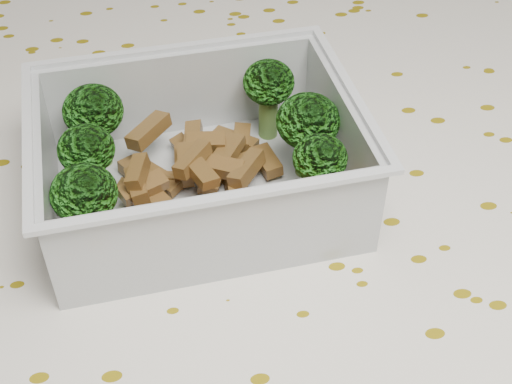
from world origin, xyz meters
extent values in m
cube|color=brown|center=(0.00, 0.00, 0.73)|extent=(1.40, 0.90, 0.04)
cube|color=silver|center=(0.00, 0.00, 0.75)|extent=(1.46, 0.96, 0.01)
cube|color=silver|center=(-0.02, 0.03, 0.76)|extent=(0.17, 0.14, 0.00)
cube|color=silver|center=(-0.03, 0.09, 0.79)|extent=(0.16, 0.02, 0.05)
cube|color=silver|center=(-0.02, -0.03, 0.79)|extent=(0.16, 0.02, 0.05)
cube|color=silver|center=(0.06, 0.04, 0.79)|extent=(0.01, 0.12, 0.05)
cube|color=silver|center=(-0.10, 0.02, 0.79)|extent=(0.01, 0.12, 0.05)
cube|color=silver|center=(-0.03, 0.10, 0.82)|extent=(0.17, 0.02, 0.00)
cube|color=silver|center=(-0.02, -0.04, 0.82)|extent=(0.17, 0.02, 0.00)
cube|color=silver|center=(0.06, 0.04, 0.82)|extent=(0.01, 0.13, 0.00)
cube|color=silver|center=(-0.11, 0.02, 0.82)|extent=(0.01, 0.13, 0.00)
cylinder|color=#608C3F|center=(-0.08, 0.07, 0.77)|extent=(0.01, 0.01, 0.03)
ellipsoid|color=#277C1F|center=(-0.08, 0.07, 0.80)|extent=(0.03, 0.03, 0.03)
cylinder|color=#608C3F|center=(0.03, 0.08, 0.77)|extent=(0.01, 0.01, 0.03)
ellipsoid|color=#277C1F|center=(0.03, 0.08, 0.80)|extent=(0.03, 0.03, 0.03)
cylinder|color=#608C3F|center=(-0.08, 0.03, 0.77)|extent=(0.01, 0.01, 0.03)
ellipsoid|color=#277C1F|center=(-0.08, 0.03, 0.80)|extent=(0.03, 0.03, 0.03)
cylinder|color=#608C3F|center=(0.04, 0.04, 0.77)|extent=(0.01, 0.01, 0.02)
ellipsoid|color=#277C1F|center=(0.04, 0.04, 0.80)|extent=(0.04, 0.04, 0.03)
cylinder|color=#608C3F|center=(-0.08, 0.00, 0.77)|extent=(0.01, 0.01, 0.03)
ellipsoid|color=#277C1F|center=(-0.08, 0.00, 0.80)|extent=(0.03, 0.03, 0.03)
cylinder|color=#608C3F|center=(0.04, 0.00, 0.77)|extent=(0.01, 0.01, 0.03)
ellipsoid|color=#277C1F|center=(0.04, 0.00, 0.80)|extent=(0.03, 0.03, 0.02)
cube|color=brown|center=(-0.05, 0.04, 0.76)|extent=(0.03, 0.02, 0.01)
cube|color=brown|center=(-0.05, 0.06, 0.78)|extent=(0.03, 0.03, 0.01)
cube|color=brown|center=(-0.01, 0.03, 0.77)|extent=(0.03, 0.02, 0.01)
cube|color=brown|center=(-0.05, 0.03, 0.77)|extent=(0.03, 0.03, 0.01)
cube|color=brown|center=(-0.02, 0.03, 0.78)|extent=(0.02, 0.03, 0.01)
cube|color=brown|center=(-0.03, 0.05, 0.77)|extent=(0.01, 0.03, 0.01)
cube|color=brown|center=(0.00, 0.02, 0.77)|extent=(0.01, 0.02, 0.01)
cube|color=brown|center=(-0.03, 0.04, 0.78)|extent=(0.01, 0.02, 0.01)
cube|color=brown|center=(-0.01, 0.04, 0.77)|extent=(0.02, 0.03, 0.01)
cube|color=brown|center=(-0.05, 0.04, 0.77)|extent=(0.03, 0.03, 0.01)
cube|color=brown|center=(0.01, 0.05, 0.77)|extent=(0.02, 0.02, 0.01)
cube|color=brown|center=(-0.06, 0.03, 0.77)|extent=(0.03, 0.02, 0.01)
cube|color=brown|center=(-0.05, 0.03, 0.78)|extent=(0.02, 0.02, 0.01)
cube|color=brown|center=(-0.05, 0.04, 0.77)|extent=(0.01, 0.03, 0.01)
cube|color=brown|center=(0.00, 0.05, 0.77)|extent=(0.03, 0.03, 0.01)
cube|color=brown|center=(0.01, 0.07, 0.77)|extent=(0.01, 0.02, 0.01)
cube|color=brown|center=(-0.01, 0.04, 0.76)|extent=(0.02, 0.02, 0.01)
cube|color=brown|center=(-0.04, 0.04, 0.76)|extent=(0.03, 0.03, 0.01)
cube|color=brown|center=(0.00, 0.07, 0.77)|extent=(0.03, 0.03, 0.01)
cube|color=brown|center=(0.02, 0.04, 0.77)|extent=(0.02, 0.03, 0.01)
cube|color=brown|center=(-0.02, 0.06, 0.78)|extent=(0.01, 0.02, 0.01)
cube|color=brown|center=(0.01, 0.03, 0.77)|extent=(0.03, 0.03, 0.01)
cube|color=brown|center=(-0.02, 0.02, 0.78)|extent=(0.02, 0.02, 0.01)
cube|color=brown|center=(-0.02, 0.05, 0.78)|extent=(0.02, 0.01, 0.01)
cube|color=brown|center=(-0.06, 0.02, 0.78)|extent=(0.01, 0.03, 0.01)
cube|color=brown|center=(-0.05, 0.02, 0.77)|extent=(0.03, 0.02, 0.01)
cube|color=brown|center=(-0.03, 0.06, 0.77)|extent=(0.02, 0.03, 0.01)
cylinder|color=#BD490B|center=(-0.01, -0.01, 0.77)|extent=(0.12, 0.03, 0.02)
sphere|color=#BD490B|center=(0.05, 0.00, 0.77)|extent=(0.02, 0.02, 0.02)
sphere|color=#BD490B|center=(-0.07, -0.01, 0.77)|extent=(0.02, 0.02, 0.02)
camera|label=1|loc=(-0.04, -0.27, 1.04)|focal=50.00mm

